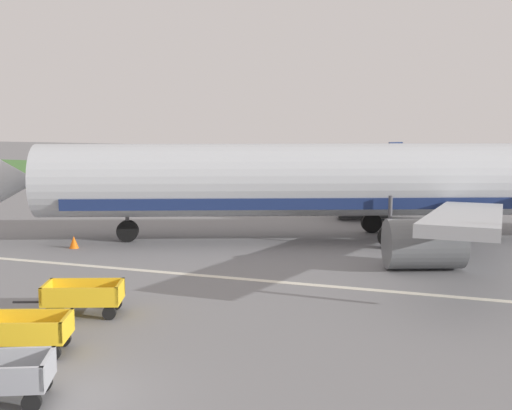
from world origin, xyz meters
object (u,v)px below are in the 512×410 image
baggage_cart_fourth_in_row (23,332)px  baggage_cart_far_end (83,297)px  traffic_cone_near_plane (74,242)px  airplane (353,182)px

baggage_cart_fourth_in_row → baggage_cart_far_end: size_ratio=1.00×
baggage_cart_fourth_in_row → baggage_cart_far_end: same height
baggage_cart_fourth_in_row → traffic_cone_near_plane: bearing=118.6°
baggage_cart_fourth_in_row → baggage_cart_far_end: (-0.48, 3.67, 0.00)m
airplane → baggage_cart_fourth_in_row: (-5.29, -19.51, -2.45)m
traffic_cone_near_plane → airplane: bearing=27.6°
airplane → baggage_cart_far_end: 17.03m
airplane → traffic_cone_near_plane: size_ratio=60.19×
airplane → baggage_cart_fourth_in_row: airplane is taller
baggage_cart_far_end → traffic_cone_near_plane: (-6.63, 9.35, -0.30)m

